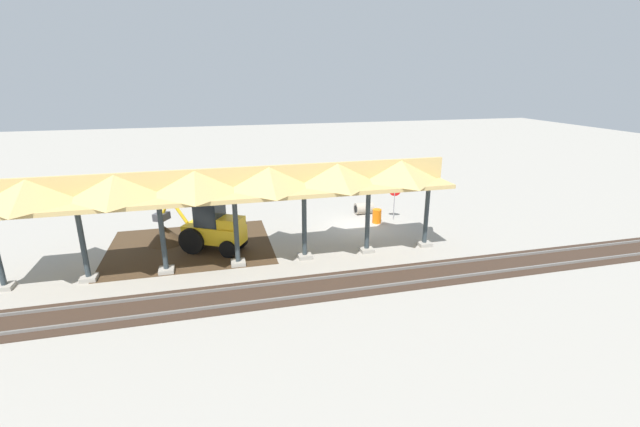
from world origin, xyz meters
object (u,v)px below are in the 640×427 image
Objects in this scene: stop_sign at (395,194)px; concrete_pipe at (364,208)px; traffic_barrel at (377,216)px; backhoe at (212,228)px.

stop_sign is 2.55m from concrete_pipe.
stop_sign reaches higher than concrete_pipe.
traffic_barrel is (1.31, 0.36, -1.24)m from stop_sign.
backhoe is at bearing 11.06° from traffic_barrel.
traffic_barrel is (-0.14, 2.00, 0.06)m from concrete_pipe.
concrete_pipe is at bearing -48.52° from stop_sign.
backhoe is 3.97× the size of concrete_pipe.
backhoe reaches higher than concrete_pipe.
stop_sign reaches higher than traffic_barrel.
backhoe is 10.40m from traffic_barrel.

